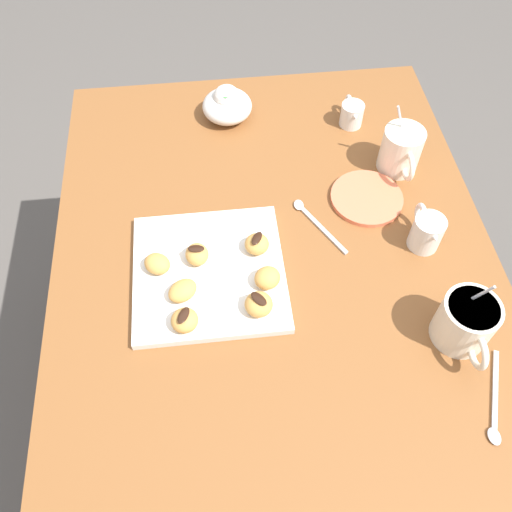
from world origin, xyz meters
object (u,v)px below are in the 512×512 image
Objects in this scene: beignet_1 at (157,264)px; beignet_6 at (259,304)px; pastry_plate_square at (209,272)px; beignet_2 at (257,244)px; coffee_mug_cream_left at (401,149)px; ice_cream_bowl at (227,104)px; beignet_4 at (183,291)px; beignet_0 at (197,254)px; cream_pitcher_white at (427,231)px; coffee_mug_cream_right at (466,322)px; chocolate_sauce_pitcher at (352,113)px; beignet_5 at (267,278)px; saucer_coral_left at (367,198)px; beignet_3 at (185,320)px; dining_table at (274,286)px.

beignet_6 is (0.11, 0.18, 0.00)m from beignet_1.
beignet_2 reaches higher than pastry_plate_square.
coffee_mug_cream_left is 1.31× the size of ice_cream_bowl.
pastry_plate_square is 0.07m from beignet_4.
beignet_6 is at bearing 40.54° from beignet_0.
beignet_1 is (0.01, -0.51, -0.01)m from cream_pitcher_white.
chocolate_sauce_pitcher is at bearing -172.81° from coffee_mug_cream_right.
ice_cream_bowl is at bearing -178.68° from beignet_6.
saucer_coral_left is at bearing 129.37° from beignet_5.
ice_cream_bowl is at bearing 170.87° from pastry_plate_square.
ice_cream_bowl is 2.41× the size of beignet_0.
coffee_mug_cream_left is 1.00× the size of saucer_coral_left.
cream_pitcher_white is (-0.20, -0.00, -0.01)m from coffee_mug_cream_right.
beignet_3 is (0.26, -0.38, 0.03)m from saucer_coral_left.
chocolate_sauce_pitcher is at bearing 143.33° from beignet_2.
beignet_5 is (0.05, 0.20, 0.00)m from beignet_1.
beignet_3 is (0.14, -0.47, -0.01)m from cream_pitcher_white.
beignet_2 is at bearing 97.22° from beignet_1.
chocolate_sauce_pitcher is 0.24m from saucer_coral_left.
coffee_mug_cream_left is 1.44× the size of cream_pitcher_white.
beignet_5 is (0.08, 0.01, 0.00)m from beignet_2.
coffee_mug_cream_right reaches higher than beignet_2.
beignet_2 is 0.08m from beignet_5.
beignet_1 reaches higher than dining_table.
coffee_mug_cream_left is 0.49m from beignet_0.
beignet_3 is at bearing -43.84° from beignet_2.
beignet_0 is (0.12, -0.36, 0.03)m from saucer_coral_left.
coffee_mug_cream_right is (0.21, 0.29, 0.17)m from dining_table.
saucer_coral_left is 2.73× the size of beignet_4.
beignet_0 is 0.95× the size of beignet_6.
coffee_mug_cream_left reaches higher than beignet_4.
ice_cream_bowl is (-0.41, -0.35, -0.00)m from cream_pitcher_white.
coffee_mug_cream_right reaches higher than beignet_4.
cream_pitcher_white is 2.08× the size of beignet_6.
chocolate_sauce_pitcher is at bearing 78.92° from ice_cream_bowl.
beignet_2 is at bearing -36.67° from chocolate_sauce_pitcher.
pastry_plate_square is 5.90× the size of beignet_0.
chocolate_sauce_pitcher is 0.55m from beignet_6.
coffee_mug_cream_right is at bearing 65.49° from beignet_0.
coffee_mug_cream_left is at bearing 130.79° from beignet_5.
cream_pitcher_white is at bearing 40.22° from ice_cream_bowl.
beignet_1 is at bearing -110.13° from coffee_mug_cream_right.
ice_cream_bowl reaches higher than beignet_5.
chocolate_sauce_pitcher reaches higher than pastry_plate_square.
dining_table is 21.82× the size of beignet_1.
pastry_plate_square is 0.11m from beignet_5.
beignet_5 reaches higher than beignet_2.
beignet_0 is (0.41, -0.09, -0.00)m from ice_cream_bowl.
beignet_5 is 0.06m from beignet_6.
pastry_plate_square is at bearing 134.82° from beignet_4.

